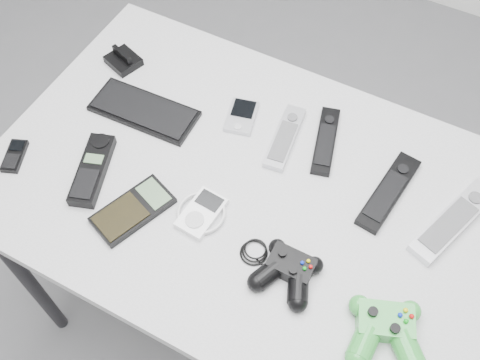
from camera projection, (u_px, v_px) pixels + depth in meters
The scene contains 15 objects.
floor at pixel (233, 291), 1.90m from camera, with size 3.50×3.50×0.00m, color slate.
desk at pixel (254, 204), 1.27m from camera, with size 1.16×0.74×0.77m.
pda_keyboard at pixel (144, 110), 1.32m from camera, with size 0.25×0.11×0.02m, color black.
dock_bracket at pixel (123, 58), 1.40m from camera, with size 0.08×0.07×0.04m, color black.
pda at pixel (242, 116), 1.31m from camera, with size 0.06×0.10×0.02m, color #B0B2B8.
remote_silver_a at pixel (285, 137), 1.27m from camera, with size 0.05×0.18×0.02m, color #B0B2B8.
remote_black_a at pixel (326, 140), 1.27m from camera, with size 0.04×0.19×0.02m, color black.
remote_black_b at pixel (389, 191), 1.19m from camera, with size 0.05×0.21×0.02m, color black.
remote_silver_b at pixel (454, 220), 1.15m from camera, with size 0.05×0.24×0.02m, color silver.
mobile_phone at pixel (15, 156), 1.25m from camera, with size 0.04×0.09×0.01m, color black.
cordless_handset at pixel (92, 169), 1.22m from camera, with size 0.06×0.18×0.03m, color black.
calculator at pixel (133, 210), 1.17m from camera, with size 0.09×0.17×0.02m, color black.
mp3_player at pixel (201, 213), 1.17m from camera, with size 0.10×0.11×0.02m, color white.
controller_black at pixel (288, 270), 1.08m from camera, with size 0.21×0.13×0.04m, color black, non-canonical shape.
controller_green at pixel (386, 329), 1.02m from camera, with size 0.14×0.15×0.05m, color #227D2C, non-canonical shape.
Camera 1 is at (0.36, -0.62, 1.80)m, focal length 42.00 mm.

